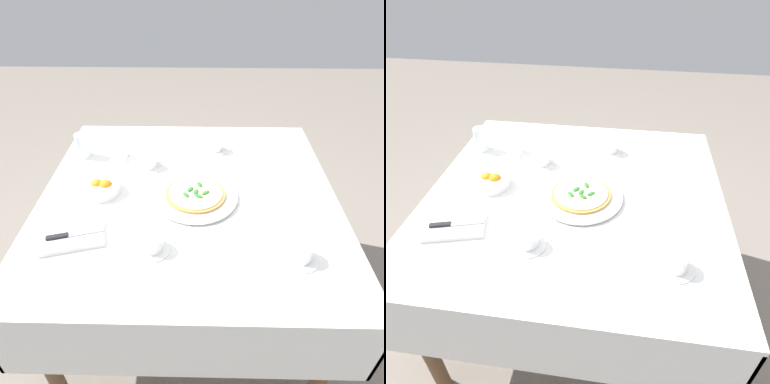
# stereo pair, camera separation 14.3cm
# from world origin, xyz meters

# --- Properties ---
(ground_plane) EXTENTS (8.00, 8.00, 0.00)m
(ground_plane) POSITION_xyz_m (0.00, 0.00, 0.00)
(ground_plane) COLOR slate
(dining_table) EXTENTS (1.21, 1.21, 0.75)m
(dining_table) POSITION_xyz_m (0.00, 0.00, 0.63)
(dining_table) COLOR white
(dining_table) RESTS_ON ground_plane
(pizza_plate) EXTENTS (0.34, 0.34, 0.02)m
(pizza_plate) POSITION_xyz_m (0.03, -0.03, 0.76)
(pizza_plate) COLOR white
(pizza_plate) RESTS_ON dining_table
(pizza) EXTENTS (0.24, 0.24, 0.02)m
(pizza) POSITION_xyz_m (0.03, -0.03, 0.77)
(pizza) COLOR #C68E47
(pizza) RESTS_ON pizza_plate
(coffee_cup_back_corner) EXTENTS (0.13, 0.13, 0.06)m
(coffee_cup_back_corner) POSITION_xyz_m (-0.19, 0.19, 0.78)
(coffee_cup_back_corner) COLOR white
(coffee_cup_back_corner) RESTS_ON dining_table
(coffee_cup_near_right) EXTENTS (0.13, 0.13, 0.06)m
(coffee_cup_near_right) POSITION_xyz_m (-0.12, -0.32, 0.78)
(coffee_cup_near_right) COLOR white
(coffee_cup_near_right) RESTS_ON dining_table
(coffee_cup_center_back) EXTENTS (0.13, 0.13, 0.07)m
(coffee_cup_center_back) POSITION_xyz_m (0.38, -0.35, 0.78)
(coffee_cup_center_back) COLOR white
(coffee_cup_center_back) RESTS_ON dining_table
(coffee_cup_right_edge) EXTENTS (0.13, 0.13, 0.07)m
(coffee_cup_right_edge) POSITION_xyz_m (0.12, 0.35, 0.78)
(coffee_cup_right_edge) COLOR white
(coffee_cup_right_edge) RESTS_ON dining_table
(water_glass_far_right) EXTENTS (0.07, 0.07, 0.11)m
(water_glass_far_right) POSITION_xyz_m (-0.51, 0.29, 0.80)
(water_glass_far_right) COLOR white
(water_glass_far_right) RESTS_ON dining_table
(napkin_folded) EXTENTS (0.25, 0.18, 0.02)m
(napkin_folded) POSITION_xyz_m (-0.40, -0.28, 0.76)
(napkin_folded) COLOR white
(napkin_folded) RESTS_ON dining_table
(dinner_knife) EXTENTS (0.19, 0.07, 0.01)m
(dinner_knife) POSITION_xyz_m (-0.40, -0.28, 0.77)
(dinner_knife) COLOR silver
(dinner_knife) RESTS_ON napkin_folded
(citrus_bowl) EXTENTS (0.15, 0.15, 0.06)m
(citrus_bowl) POSITION_xyz_m (-0.36, -0.00, 0.77)
(citrus_bowl) COLOR white
(citrus_bowl) RESTS_ON dining_table
(menu_card) EXTENTS (0.01, 0.09, 0.06)m
(menu_card) POSITION_xyz_m (-0.30, 0.27, 0.78)
(menu_card) COLOR white
(menu_card) RESTS_ON dining_table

